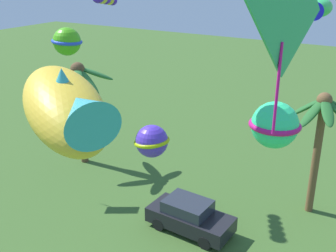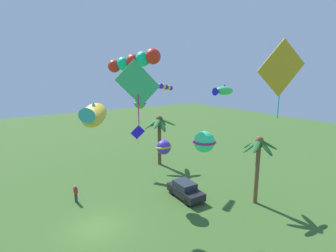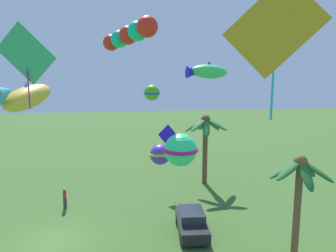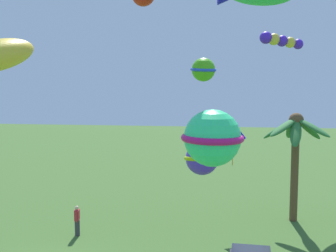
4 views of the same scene
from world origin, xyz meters
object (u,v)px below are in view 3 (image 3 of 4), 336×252
parked_car_0 (192,222)px  kite_tube_3 (199,73)px  kite_tube_0 (130,34)px  kite_ball_1 (180,150)px  kite_diamond_7 (167,134)px  kite_ball_9 (160,154)px  kite_diamond_4 (26,55)px  kite_ball_5 (152,93)px  kite_fish_2 (24,96)px  palm_tree_0 (205,132)px  spectator_0 (65,198)px  palm_tree_1 (298,185)px  kite_diamond_6 (276,29)px  kite_fish_8 (207,71)px

parked_car_0 → kite_tube_3: 10.83m
kite_tube_0 → kite_ball_1: size_ratio=1.78×
kite_diamond_7 → kite_ball_9: bearing=-10.5°
kite_diamond_4 → kite_ball_5: bearing=150.9°
kite_tube_0 → kite_fish_2: kite_tube_0 is taller
palm_tree_0 → spectator_0: size_ratio=3.93×
palm_tree_1 → kite_tube_3: bearing=-163.3°
parked_car_0 → kite_fish_2: kite_fish_2 is taller
kite_tube_0 → spectator_0: bearing=-116.8°
kite_fish_2 → kite_tube_3: kite_tube_3 is taller
kite_tube_3 → kite_diamond_6: kite_diamond_6 is taller
kite_fish_8 → kite_ball_9: bearing=-163.7°
kite_ball_1 → kite_ball_5: 8.74m
kite_ball_1 → kite_diamond_4: kite_diamond_4 is taller
palm_tree_0 → kite_tube_3: size_ratio=2.96×
kite_tube_0 → kite_tube_3: kite_tube_0 is taller
palm_tree_1 → kite_ball_1: (-0.51, -5.88, 1.86)m
kite_fish_2 → kite_diamond_7: kite_fish_2 is taller
parked_car_0 → kite_ball_1: kite_ball_1 is taller
palm_tree_0 → parked_car_0: size_ratio=1.57×
kite_fish_2 → spectator_0: bearing=177.2°
parked_car_0 → kite_tube_0: kite_tube_0 is taller
spectator_0 → kite_ball_1: bearing=39.0°
kite_tube_3 → kite_ball_5: bearing=-76.0°
palm_tree_0 → kite_ball_5: bearing=-49.5°
kite_tube_0 → kite_diamond_7: bearing=151.5°
kite_tube_3 → kite_ball_9: kite_tube_3 is taller
palm_tree_1 → palm_tree_0: bearing=-173.4°
kite_diamond_6 → kite_tube_0: bearing=-155.1°
kite_diamond_4 → kite_ball_5: 11.84m
palm_tree_1 → kite_diamond_7: 13.32m
kite_ball_1 → kite_ball_5: kite_ball_5 is taller
spectator_0 → kite_fish_2: 10.72m
kite_diamond_6 → kite_diamond_7: size_ratio=2.18×
kite_diamond_4 → kite_ball_1: bearing=105.1°
kite_ball_5 → kite_diamond_4: bearing=-29.1°
kite_ball_1 → kite_ball_9: 4.82m
kite_diamond_7 → palm_tree_1: bearing=22.2°
kite_fish_8 → kite_ball_9: (-5.27, -1.54, -5.15)m
kite_tube_3 → kite_diamond_7: size_ratio=0.91×
palm_tree_1 → spectator_0: (-9.35, -13.05, -3.76)m
parked_car_0 → kite_fish_2: (1.98, -8.91, 8.18)m
parked_car_0 → kite_tube_3: kite_tube_3 is taller
kite_fish_2 → kite_diamond_7: bearing=140.0°
kite_fish_2 → kite_ball_5: (-6.60, 6.85, -0.38)m
kite_tube_3 → kite_ball_9: (4.76, -3.43, -4.93)m
kite_tube_3 → kite_diamond_4: bearing=-39.9°
kite_diamond_4 → kite_diamond_6: size_ratio=0.66×
spectator_0 → kite_fish_2: (6.99, -0.35, 8.12)m
parked_car_0 → kite_fish_8: bearing=-4.5°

